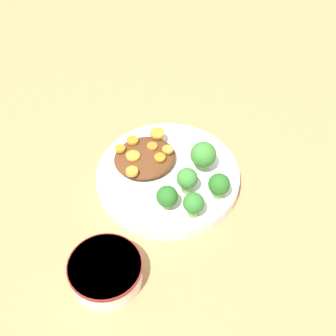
% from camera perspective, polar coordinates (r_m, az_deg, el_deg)
% --- Properties ---
extents(ground_plane, '(4.00, 4.00, 0.00)m').
position_cam_1_polar(ground_plane, '(0.85, 0.00, -1.64)').
color(ground_plane, tan).
extents(plate, '(0.26, 0.26, 0.03)m').
position_cam_1_polar(plate, '(0.84, 0.00, -1.00)').
color(plate, white).
rests_on(plate, ground_plane).
extents(dip_bowl, '(0.11, 0.11, 0.04)m').
position_cam_1_polar(dip_bowl, '(0.72, -7.61, -12.36)').
color(dip_bowl, white).
rests_on(dip_bowl, ground_plane).
extents(stew_mound, '(0.11, 0.10, 0.02)m').
position_cam_1_polar(stew_mound, '(0.84, -2.84, 1.26)').
color(stew_mound, '#5B3319').
rests_on(stew_mound, plate).
extents(broccoli_floret_0, '(0.04, 0.04, 0.05)m').
position_cam_1_polar(broccoli_floret_0, '(0.78, 2.34, -1.38)').
color(broccoli_floret_0, '#759E51').
rests_on(broccoli_floret_0, plate).
extents(broccoli_floret_1, '(0.04, 0.04, 0.05)m').
position_cam_1_polar(broccoli_floret_1, '(0.76, -0.12, -3.54)').
color(broccoli_floret_1, '#759E51').
rests_on(broccoli_floret_1, plate).
extents(broccoli_floret_2, '(0.04, 0.04, 0.05)m').
position_cam_1_polar(broccoli_floret_2, '(0.78, 6.24, -2.09)').
color(broccoli_floret_2, '#759E51').
rests_on(broccoli_floret_2, plate).
extents(broccoli_floret_3, '(0.05, 0.05, 0.06)m').
position_cam_1_polar(broccoli_floret_3, '(0.81, 4.32, 1.60)').
color(broccoli_floret_3, '#759E51').
rests_on(broccoli_floret_3, plate).
extents(broccoli_floret_4, '(0.03, 0.03, 0.05)m').
position_cam_1_polar(broccoli_floret_4, '(0.75, 3.11, -4.39)').
color(broccoli_floret_4, '#759E51').
rests_on(broccoli_floret_4, plate).
extents(carrot_slice_0, '(0.02, 0.02, 0.01)m').
position_cam_1_polar(carrot_slice_0, '(0.85, -4.35, 3.38)').
color(carrot_slice_0, orange).
rests_on(carrot_slice_0, stew_mound).
extents(carrot_slice_1, '(0.03, 0.03, 0.00)m').
position_cam_1_polar(carrot_slice_1, '(0.83, -4.30, 1.47)').
color(carrot_slice_1, orange).
rests_on(carrot_slice_1, stew_mound).
extents(carrot_slice_2, '(0.02, 0.02, 0.00)m').
position_cam_1_polar(carrot_slice_2, '(0.84, -0.04, 2.26)').
color(carrot_slice_2, orange).
rests_on(carrot_slice_2, stew_mound).
extents(carrot_slice_3, '(0.02, 0.02, 0.00)m').
position_cam_1_polar(carrot_slice_3, '(0.84, -1.93, 2.67)').
color(carrot_slice_3, orange).
rests_on(carrot_slice_3, stew_mound).
extents(carrot_slice_4, '(0.02, 0.02, 0.01)m').
position_cam_1_polar(carrot_slice_4, '(0.80, -4.41, -0.42)').
color(carrot_slice_4, orange).
rests_on(carrot_slice_4, stew_mound).
extents(carrot_slice_5, '(0.02, 0.02, 0.00)m').
position_cam_1_polar(carrot_slice_5, '(0.82, -1.00, 1.30)').
color(carrot_slice_5, orange).
rests_on(carrot_slice_5, stew_mound).
extents(carrot_slice_6, '(0.03, 0.03, 0.01)m').
position_cam_1_polar(carrot_slice_6, '(0.86, -1.30, 4.25)').
color(carrot_slice_6, orange).
rests_on(carrot_slice_6, stew_mound).
extents(carrot_slice_7, '(0.02, 0.02, 0.00)m').
position_cam_1_polar(carrot_slice_7, '(0.84, -5.84, 2.37)').
color(carrot_slice_7, orange).
rests_on(carrot_slice_7, stew_mound).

